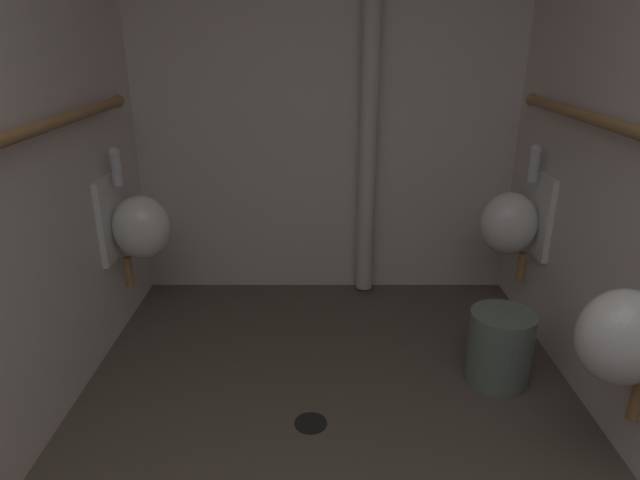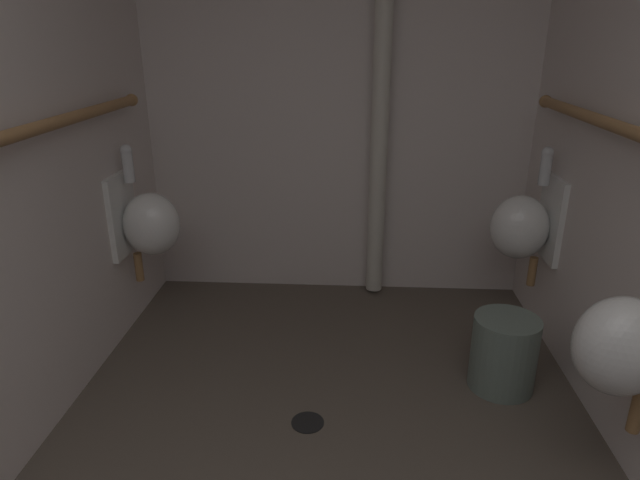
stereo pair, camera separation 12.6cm
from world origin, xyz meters
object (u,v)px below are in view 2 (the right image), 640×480
Objects in this scene: standpipe_back_wall at (382,73)px; waste_bin at (504,353)px; urinal_right_mid at (628,344)px; urinal_right_far at (524,225)px; floor_drain at (308,422)px; urinal_left_mid at (147,222)px.

standpipe_back_wall is 7.48× the size of waste_bin.
urinal_right_mid is 0.29× the size of standpipe_back_wall.
urinal_right_far is at bearing 70.85° from waste_bin.
urinal_right_mid and urinal_right_far have the same top height.
floor_drain is (-1.07, 0.31, -0.61)m from urinal_right_mid.
floor_drain is at bearing 164.04° from urinal_right_mid.
urinal_right_mid is 1.00× the size of urinal_right_far.
urinal_right_mid is at bearing -15.96° from floor_drain.
urinal_right_far is 0.73m from waste_bin.
urinal_right_far is at bearing -29.44° from standpipe_back_wall.
standpipe_back_wall is at bearing 76.04° from floor_drain.
urinal_left_mid is 1.36m from floor_drain.
waste_bin is (1.79, -0.48, -0.44)m from urinal_left_mid.
urinal_right_far reaches higher than floor_drain.
standpipe_back_wall is at bearing 115.18° from urinal_right_mid.
urinal_left_mid is 1.00× the size of urinal_right_mid.
urinal_right_far is 5.39× the size of floor_drain.
standpipe_back_wall is at bearing 21.66° from urinal_left_mid.
floor_drain is at bearing -103.96° from standpipe_back_wall.
floor_drain is at bearing -160.10° from waste_bin.
urinal_left_mid is 1.52m from standpipe_back_wall.
urinal_left_mid is 1.00× the size of urinal_right_far.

